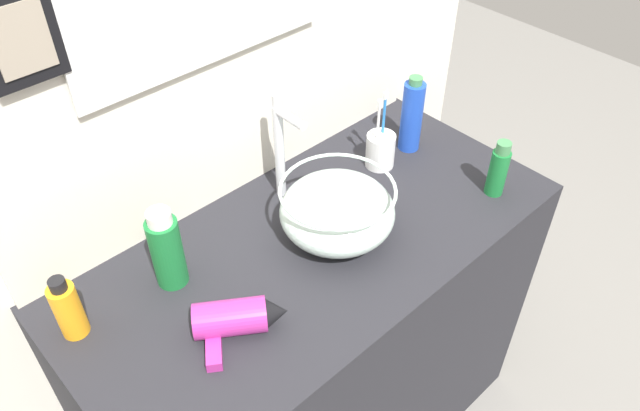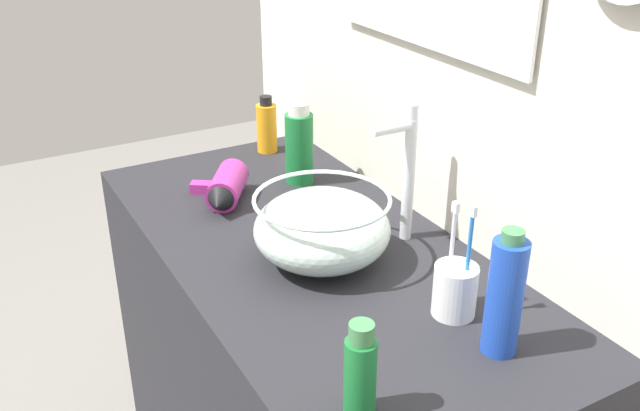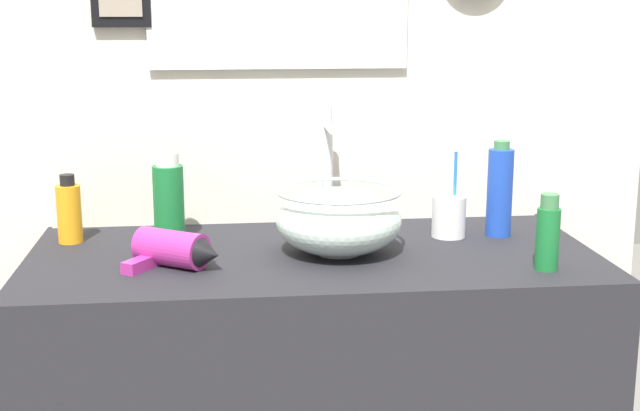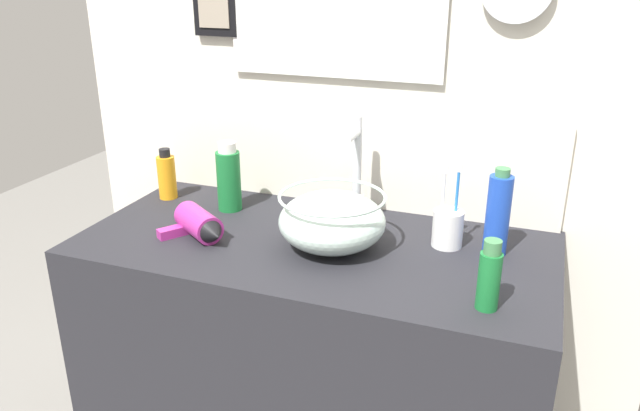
{
  "view_description": "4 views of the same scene",
  "coord_description": "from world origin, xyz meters",
  "px_view_note": "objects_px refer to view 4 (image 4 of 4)",
  "views": [
    {
      "loc": [
        -0.68,
        -0.75,
        1.88
      ],
      "look_at": [
        0.02,
        0.0,
        0.96
      ],
      "focal_mm": 35.0,
      "sensor_mm": 36.0,
      "label": 1
    },
    {
      "loc": [
        1.09,
        -0.6,
        1.57
      ],
      "look_at": [
        0.02,
        0.0,
        0.96
      ],
      "focal_mm": 40.0,
      "sensor_mm": 36.0,
      "label": 2
    },
    {
      "loc": [
        -0.19,
        -1.8,
        1.37
      ],
      "look_at": [
        0.02,
        0.0,
        0.96
      ],
      "focal_mm": 50.0,
      "sensor_mm": 36.0,
      "label": 3
    },
    {
      "loc": [
        0.51,
        -1.33,
        1.52
      ],
      "look_at": [
        0.02,
        0.0,
        0.96
      ],
      "focal_mm": 35.0,
      "sensor_mm": 36.0,
      "label": 4
    }
  ],
  "objects_px": {
    "hair_drier": "(200,225)",
    "soap_dispenser": "(489,277)",
    "toothbrush_cup": "(448,227)",
    "lotion_bottle": "(498,214)",
    "glass_bowl_sink": "(332,221)",
    "spray_bottle": "(167,176)",
    "faucet": "(356,164)",
    "shampoo_bottle": "(229,178)"
  },
  "relations": [
    {
      "from": "hair_drier",
      "to": "soap_dispenser",
      "type": "height_order",
      "value": "soap_dispenser"
    },
    {
      "from": "hair_drier",
      "to": "soap_dispenser",
      "type": "relative_size",
      "value": 1.37
    },
    {
      "from": "lotion_bottle",
      "to": "shampoo_bottle",
      "type": "distance_m",
      "value": 0.73
    },
    {
      "from": "hair_drier",
      "to": "toothbrush_cup",
      "type": "distance_m",
      "value": 0.62
    },
    {
      "from": "glass_bowl_sink",
      "to": "hair_drier",
      "type": "height_order",
      "value": "glass_bowl_sink"
    },
    {
      "from": "hair_drier",
      "to": "lotion_bottle",
      "type": "bearing_deg",
      "value": 13.58
    },
    {
      "from": "faucet",
      "to": "toothbrush_cup",
      "type": "bearing_deg",
      "value": -16.6
    },
    {
      "from": "glass_bowl_sink",
      "to": "toothbrush_cup",
      "type": "distance_m",
      "value": 0.29
    },
    {
      "from": "lotion_bottle",
      "to": "faucet",
      "type": "bearing_deg",
      "value": 168.08
    },
    {
      "from": "glass_bowl_sink",
      "to": "lotion_bottle",
      "type": "distance_m",
      "value": 0.39
    },
    {
      "from": "spray_bottle",
      "to": "toothbrush_cup",
      "type": "bearing_deg",
      "value": -3.08
    },
    {
      "from": "faucet",
      "to": "shampoo_bottle",
      "type": "xyz_separation_m",
      "value": [
        -0.36,
        -0.05,
        -0.07
      ]
    },
    {
      "from": "hair_drier",
      "to": "shampoo_bottle",
      "type": "xyz_separation_m",
      "value": [
        -0.02,
        0.2,
        0.06
      ]
    },
    {
      "from": "glass_bowl_sink",
      "to": "shampoo_bottle",
      "type": "bearing_deg",
      "value": 158.7
    },
    {
      "from": "glass_bowl_sink",
      "to": "hair_drier",
      "type": "xyz_separation_m",
      "value": [
        -0.33,
        -0.06,
        -0.04
      ]
    },
    {
      "from": "hair_drier",
      "to": "shampoo_bottle",
      "type": "distance_m",
      "value": 0.21
    },
    {
      "from": "glass_bowl_sink",
      "to": "spray_bottle",
      "type": "distance_m",
      "value": 0.59
    },
    {
      "from": "glass_bowl_sink",
      "to": "toothbrush_cup",
      "type": "relative_size",
      "value": 1.25
    },
    {
      "from": "faucet",
      "to": "hair_drier",
      "type": "distance_m",
      "value": 0.44
    },
    {
      "from": "soap_dispenser",
      "to": "spray_bottle",
      "type": "relative_size",
      "value": 1.0
    },
    {
      "from": "faucet",
      "to": "toothbrush_cup",
      "type": "xyz_separation_m",
      "value": [
        0.26,
        -0.08,
        -0.11
      ]
    },
    {
      "from": "shampoo_bottle",
      "to": "glass_bowl_sink",
      "type": "bearing_deg",
      "value": -21.3
    },
    {
      "from": "faucet",
      "to": "spray_bottle",
      "type": "relative_size",
      "value": 1.89
    },
    {
      "from": "glass_bowl_sink",
      "to": "shampoo_bottle",
      "type": "height_order",
      "value": "shampoo_bottle"
    },
    {
      "from": "lotion_bottle",
      "to": "shampoo_bottle",
      "type": "bearing_deg",
      "value": 177.69
    },
    {
      "from": "toothbrush_cup",
      "to": "soap_dispenser",
      "type": "distance_m",
      "value": 0.3
    },
    {
      "from": "faucet",
      "to": "soap_dispenser",
      "type": "xyz_separation_m",
      "value": [
        0.39,
        -0.35,
        -0.09
      ]
    },
    {
      "from": "faucet",
      "to": "shampoo_bottle",
      "type": "relative_size",
      "value": 1.45
    },
    {
      "from": "soap_dispenser",
      "to": "spray_bottle",
      "type": "distance_m",
      "value": 1.01
    },
    {
      "from": "spray_bottle",
      "to": "glass_bowl_sink",
      "type": "bearing_deg",
      "value": -15.2
    },
    {
      "from": "glass_bowl_sink",
      "to": "toothbrush_cup",
      "type": "height_order",
      "value": "toothbrush_cup"
    },
    {
      "from": "toothbrush_cup",
      "to": "glass_bowl_sink",
      "type": "bearing_deg",
      "value": -157.25
    },
    {
      "from": "toothbrush_cup",
      "to": "soap_dispenser",
      "type": "xyz_separation_m",
      "value": [
        0.13,
        -0.27,
        0.02
      ]
    },
    {
      "from": "shampoo_bottle",
      "to": "faucet",
      "type": "bearing_deg",
      "value": 8.02
    },
    {
      "from": "glass_bowl_sink",
      "to": "shampoo_bottle",
      "type": "xyz_separation_m",
      "value": [
        -0.36,
        0.14,
        0.02
      ]
    },
    {
      "from": "soap_dispenser",
      "to": "spray_bottle",
      "type": "height_order",
      "value": "same"
    },
    {
      "from": "lotion_bottle",
      "to": "soap_dispenser",
      "type": "xyz_separation_m",
      "value": [
        0.01,
        -0.27,
        -0.03
      ]
    },
    {
      "from": "toothbrush_cup",
      "to": "lotion_bottle",
      "type": "xyz_separation_m",
      "value": [
        0.11,
        -0.0,
        0.05
      ]
    },
    {
      "from": "hair_drier",
      "to": "spray_bottle",
      "type": "xyz_separation_m",
      "value": [
        -0.24,
        0.22,
        0.03
      ]
    },
    {
      "from": "toothbrush_cup",
      "to": "lotion_bottle",
      "type": "relative_size",
      "value": 0.97
    },
    {
      "from": "faucet",
      "to": "toothbrush_cup",
      "type": "relative_size",
      "value": 1.36
    },
    {
      "from": "hair_drier",
      "to": "spray_bottle",
      "type": "distance_m",
      "value": 0.32
    }
  ]
}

